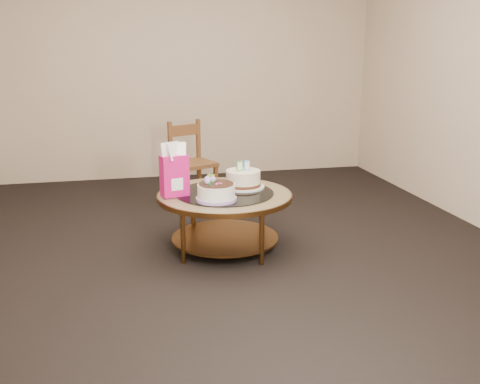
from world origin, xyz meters
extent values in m
plane|color=black|center=(0.00, 0.00, 0.00)|extent=(5.00, 5.00, 0.00)
cube|color=#BFA790|center=(0.00, 2.50, 1.30)|extent=(4.50, 0.02, 2.60)
cube|color=#BFA790|center=(0.00, -2.50, 1.30)|extent=(4.50, 0.02, 2.60)
cylinder|color=brown|center=(0.35, 0.20, 0.21)|extent=(0.04, 0.04, 0.42)
cylinder|color=brown|center=(-0.20, 0.35, 0.21)|extent=(0.04, 0.04, 0.42)
cylinder|color=brown|center=(-0.35, -0.20, 0.21)|extent=(0.04, 0.04, 0.42)
cylinder|color=brown|center=(0.20, -0.35, 0.21)|extent=(0.04, 0.04, 0.42)
cylinder|color=brown|center=(0.00, 0.00, 0.10)|extent=(0.82, 0.82, 0.02)
cylinder|color=brown|center=(0.00, 0.00, 0.43)|extent=(1.02, 1.02, 0.04)
cylinder|color=olive|center=(0.00, 0.00, 0.45)|extent=(1.00, 1.00, 0.01)
cylinder|color=black|center=(0.00, 0.00, 0.45)|extent=(0.74, 0.74, 0.01)
cylinder|color=#A989C1|center=(-0.10, -0.19, 0.47)|extent=(0.29, 0.29, 0.02)
cylinder|color=silver|center=(-0.10, -0.19, 0.52)|extent=(0.27, 0.27, 0.12)
cylinder|color=black|center=(-0.10, -0.19, 0.58)|extent=(0.25, 0.25, 0.01)
sphere|color=#A989C1|center=(-0.15, -0.15, 0.60)|extent=(0.05, 0.05, 0.05)
sphere|color=#A989C1|center=(-0.11, -0.13, 0.60)|extent=(0.05, 0.05, 0.05)
sphere|color=#A989C1|center=(-0.16, -0.19, 0.60)|extent=(0.04, 0.04, 0.04)
cone|color=#1D6F2F|center=(-0.12, -0.17, 0.59)|extent=(0.03, 0.04, 0.02)
cone|color=#1D6F2F|center=(-0.18, -0.16, 0.59)|extent=(0.04, 0.04, 0.02)
cone|color=#1D6F2F|center=(-0.09, -0.12, 0.59)|extent=(0.04, 0.03, 0.02)
cone|color=#1D6F2F|center=(-0.14, -0.22, 0.59)|extent=(0.04, 0.04, 0.02)
cylinder|color=white|center=(0.17, 0.12, 0.46)|extent=(0.33, 0.33, 0.01)
cylinder|color=#462114|center=(0.17, 0.12, 0.48)|extent=(0.27, 0.27, 0.02)
cylinder|color=beige|center=(0.17, 0.12, 0.54)|extent=(0.27, 0.27, 0.10)
cube|color=green|center=(0.14, 0.11, 0.63)|extent=(0.05, 0.02, 0.08)
cube|color=white|center=(0.14, 0.11, 0.63)|extent=(0.04, 0.02, 0.06)
cube|color=#418DE0|center=(0.20, 0.13, 0.63)|extent=(0.05, 0.02, 0.08)
cube|color=white|center=(0.20, 0.13, 0.63)|extent=(0.04, 0.02, 0.06)
cube|color=#F11682|center=(-0.37, 0.00, 0.61)|extent=(0.22, 0.15, 0.30)
cube|color=white|center=(-0.37, 0.00, 0.56)|extent=(0.11, 0.13, 0.09)
cube|color=#D5B558|center=(-0.06, 0.24, 0.46)|extent=(0.13, 0.13, 0.01)
cylinder|color=gold|center=(-0.06, 0.24, 0.47)|extent=(0.13, 0.13, 0.01)
cylinder|color=olive|center=(-0.06, 0.24, 0.51)|extent=(0.06, 0.06, 0.06)
cylinder|color=black|center=(-0.06, 0.24, 0.55)|extent=(0.00, 0.00, 0.01)
cube|color=brown|center=(-0.06, 1.30, 0.40)|extent=(0.49, 0.49, 0.04)
cube|color=brown|center=(-0.15, 1.09, 0.20)|extent=(0.05, 0.05, 0.40)
cube|color=brown|center=(0.15, 1.21, 0.20)|extent=(0.05, 0.05, 0.40)
cube|color=brown|center=(-0.27, 1.39, 0.20)|extent=(0.05, 0.05, 0.40)
cube|color=brown|center=(0.02, 1.51, 0.20)|extent=(0.05, 0.05, 0.40)
cube|color=brown|center=(-0.27, 1.39, 0.61)|extent=(0.05, 0.05, 0.41)
cube|color=brown|center=(0.02, 1.51, 0.61)|extent=(0.05, 0.05, 0.41)
cube|color=brown|center=(-0.13, 1.45, 0.71)|extent=(0.31, 0.15, 0.11)
camera|label=1|loc=(-0.73, -3.81, 1.54)|focal=40.00mm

